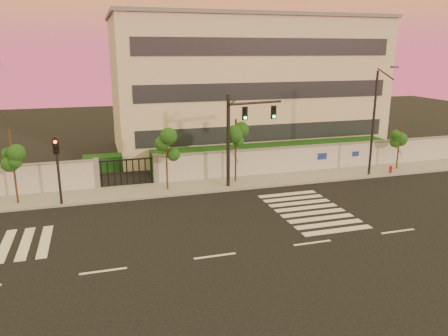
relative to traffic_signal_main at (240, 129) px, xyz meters
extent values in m
plane|color=black|center=(-4.47, -9.76, -4.07)|extent=(120.00, 120.00, 0.00)
cube|color=gray|center=(-4.47, 0.74, -3.99)|extent=(60.00, 3.00, 0.15)
cube|color=#ADAFB4|center=(10.03, 2.24, -3.07)|extent=(31.00, 0.30, 2.00)
cube|color=slate|center=(10.03, 2.24, -2.01)|extent=(31.00, 0.36, 0.12)
cube|color=slate|center=(-9.47, 2.24, -2.97)|extent=(0.35, 0.35, 2.20)
cube|color=slate|center=(-5.47, 2.24, -2.97)|extent=(0.35, 0.35, 2.20)
cube|color=black|center=(4.53, 4.74, -3.17)|extent=(20.00, 2.00, 1.80)
cube|color=black|center=(-7.47, 7.24, -3.47)|extent=(6.00, 1.50, 1.20)
cube|color=beige|center=(4.53, 12.24, 1.93)|extent=(24.00, 12.00, 12.00)
cube|color=#262D38|center=(4.53, 6.22, -1.57)|extent=(22.00, 0.08, 1.40)
cube|color=#262D38|center=(4.53, 6.22, 1.93)|extent=(22.00, 0.08, 1.40)
cube|color=#262D38|center=(4.53, 6.22, 5.43)|extent=(22.00, 0.08, 1.40)
cube|color=slate|center=(4.53, 12.24, 8.03)|extent=(24.40, 12.40, 0.30)
cube|color=silver|center=(-13.97, -5.76, -4.06)|extent=(0.50, 4.00, 0.02)
cube|color=silver|center=(-13.07, -5.76, -4.06)|extent=(0.50, 4.00, 0.02)
cube|color=silver|center=(-12.17, -5.76, -4.06)|extent=(0.50, 4.00, 0.02)
cube|color=silver|center=(2.53, -8.76, -4.06)|extent=(4.00, 0.50, 0.02)
cube|color=silver|center=(2.53, -7.86, -4.06)|extent=(4.00, 0.50, 0.02)
cube|color=silver|center=(2.53, -6.96, -4.06)|extent=(4.00, 0.50, 0.02)
cube|color=silver|center=(2.53, -6.06, -4.06)|extent=(4.00, 0.50, 0.02)
cube|color=silver|center=(2.53, -5.16, -4.06)|extent=(4.00, 0.50, 0.02)
cube|color=silver|center=(2.53, -4.26, -4.06)|extent=(4.00, 0.50, 0.02)
cube|color=silver|center=(2.53, -3.36, -4.06)|extent=(4.00, 0.50, 0.02)
cube|color=silver|center=(2.53, -2.46, -4.06)|extent=(4.00, 0.50, 0.02)
cube|color=silver|center=(-9.47, -9.76, -4.06)|extent=(2.00, 0.15, 0.01)
cube|color=silver|center=(-4.47, -9.76, -4.06)|extent=(2.00, 0.15, 0.01)
cube|color=silver|center=(0.53, -9.76, -4.06)|extent=(2.00, 0.15, 0.01)
cube|color=silver|center=(5.53, -9.76, -4.06)|extent=(2.00, 0.15, 0.01)
cylinder|color=#382314|center=(-14.23, 0.39, -1.72)|extent=(0.13, 0.13, 4.70)
sphere|color=#134112|center=(-14.23, 0.39, -0.31)|extent=(1.16, 1.16, 1.16)
sphere|color=#134112|center=(-13.86, 0.60, -1.01)|extent=(0.88, 0.88, 0.88)
sphere|color=#134112|center=(-14.55, 0.23, -0.78)|extent=(0.84, 0.84, 0.84)
cylinder|color=#382314|center=(-4.95, 0.52, -1.95)|extent=(0.12, 0.12, 4.23)
sphere|color=#134112|center=(-4.95, 0.52, -0.68)|extent=(1.14, 1.14, 1.14)
sphere|color=#134112|center=(-4.59, 0.73, -1.32)|extent=(0.87, 0.87, 0.87)
sphere|color=#134112|center=(-5.26, 0.37, -1.10)|extent=(0.83, 0.83, 0.83)
cylinder|color=#382314|center=(0.01, 0.91, -1.75)|extent=(0.13, 0.13, 4.63)
sphere|color=#134112|center=(0.01, 0.91, -0.36)|extent=(1.21, 1.21, 1.21)
sphere|color=#134112|center=(0.40, 1.13, -1.06)|extent=(0.93, 0.93, 0.93)
sphere|color=#134112|center=(-0.32, 0.74, -0.83)|extent=(0.88, 0.88, 0.88)
cylinder|color=#382314|center=(13.37, 0.60, -2.18)|extent=(0.12, 0.12, 3.78)
sphere|color=#134112|center=(13.37, 0.60, -1.04)|extent=(1.07, 1.07, 1.07)
sphere|color=#134112|center=(13.71, 0.79, -1.61)|extent=(0.82, 0.82, 0.82)
sphere|color=#134112|center=(13.08, 0.45, -1.42)|extent=(0.78, 0.78, 0.78)
cylinder|color=black|center=(-0.81, 0.01, -0.85)|extent=(0.25, 0.25, 6.43)
cylinder|color=black|center=(1.16, 0.01, 1.74)|extent=(3.89, 0.97, 0.17)
cube|color=black|center=(0.33, -0.04, 1.07)|extent=(0.36, 0.19, 0.93)
sphere|color=#0CF259|center=(0.33, -0.15, 0.78)|extent=(0.21, 0.21, 0.21)
cube|color=black|center=(2.41, -0.04, 1.07)|extent=(0.36, 0.19, 0.93)
sphere|color=#0CF259|center=(2.41, -0.15, 0.78)|extent=(0.21, 0.21, 0.21)
cylinder|color=black|center=(-11.65, -0.57, -1.90)|extent=(0.15, 0.15, 4.33)
cube|color=black|center=(-11.65, -0.62, -0.31)|extent=(0.34, 0.17, 0.87)
sphere|color=red|center=(-11.65, -0.73, -0.04)|extent=(0.19, 0.19, 0.19)
cylinder|color=black|center=(10.26, -0.25, -0.15)|extent=(0.18, 0.18, 7.84)
cylinder|color=black|center=(10.26, -1.13, 3.57)|extent=(0.10, 1.87, 0.76)
cube|color=#3F3F44|center=(10.26, -2.01, 4.06)|extent=(0.49, 0.24, 0.15)
cylinder|color=#B70C1A|center=(12.10, -0.35, -3.83)|extent=(0.21, 0.21, 0.48)
cylinder|color=#B70C1A|center=(12.10, -0.35, -3.54)|extent=(0.27, 0.27, 0.10)
sphere|color=#B70C1A|center=(12.10, -0.35, -3.43)|extent=(0.17, 0.17, 0.17)
cylinder|color=#B70C1A|center=(12.10, -0.35, -3.73)|extent=(0.28, 0.16, 0.10)
camera|label=1|loc=(-9.34, -27.54, 5.13)|focal=35.00mm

